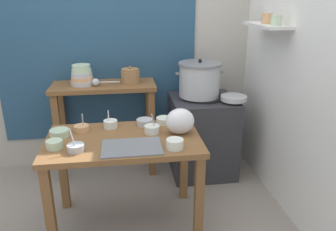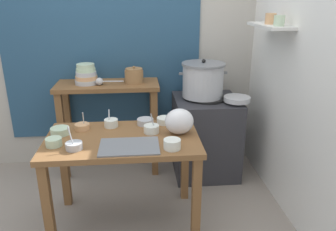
{
  "view_description": "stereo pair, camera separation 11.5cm",
  "coord_description": "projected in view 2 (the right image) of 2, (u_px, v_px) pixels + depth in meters",
  "views": [
    {
      "loc": [
        0.07,
        -2.23,
        1.68
      ],
      "look_at": [
        0.41,
        0.12,
        0.82
      ],
      "focal_mm": 35.62,
      "sensor_mm": 36.0,
      "label": 1
    },
    {
      "loc": [
        0.19,
        -2.25,
        1.68
      ],
      "look_at": [
        0.41,
        0.12,
        0.82
      ],
      "focal_mm": 35.62,
      "sensor_mm": 36.0,
      "label": 2
    }
  ],
  "objects": [
    {
      "name": "ground_plane",
      "position": [
        119.0,
        218.0,
        2.66
      ],
      "size": [
        9.0,
        9.0,
        0.0
      ],
      "primitive_type": "plane",
      "color": "gray"
    },
    {
      "name": "wall_back",
      "position": [
        126.0,
        36.0,
        3.25
      ],
      "size": [
        4.4,
        0.12,
        2.6
      ],
      "color": "#B2ADA3",
      "rests_on": "ground"
    },
    {
      "name": "wall_right",
      "position": [
        297.0,
        48.0,
        2.53
      ],
      "size": [
        0.3,
        3.2,
        2.6
      ],
      "color": "white",
      "rests_on": "ground"
    },
    {
      "name": "prep_table",
      "position": [
        123.0,
        151.0,
        2.43
      ],
      "size": [
        1.1,
        0.66,
        0.72
      ],
      "color": "brown",
      "rests_on": "ground"
    },
    {
      "name": "back_shelf_table",
      "position": [
        109.0,
        106.0,
        3.2
      ],
      "size": [
        0.96,
        0.4,
        0.9
      ],
      "color": "brown",
      "rests_on": "ground"
    },
    {
      "name": "stove_block",
      "position": [
        205.0,
        136.0,
        3.26
      ],
      "size": [
        0.6,
        0.61,
        0.78
      ],
      "color": "#2D2D33",
      "rests_on": "ground"
    },
    {
      "name": "steamer_pot",
      "position": [
        203.0,
        80.0,
        3.08
      ],
      "size": [
        0.45,
        0.4,
        0.35
      ],
      "color": "#B7BABF",
      "rests_on": "stove_block"
    },
    {
      "name": "clay_pot",
      "position": [
        134.0,
        76.0,
        3.12
      ],
      "size": [
        0.17,
        0.17,
        0.16
      ],
      "color": "olive",
      "rests_on": "back_shelf_table"
    },
    {
      "name": "bowl_stack_enamel",
      "position": [
        86.0,
        75.0,
        3.08
      ],
      "size": [
        0.21,
        0.21,
        0.19
      ],
      "color": "#B7BABF",
      "rests_on": "back_shelf_table"
    },
    {
      "name": "ladle",
      "position": [
        100.0,
        81.0,
        3.05
      ],
      "size": [
        0.26,
        0.07,
        0.07
      ],
      "color": "#B7BABF",
      "rests_on": "back_shelf_table"
    },
    {
      "name": "serving_tray",
      "position": [
        129.0,
        146.0,
        2.23
      ],
      "size": [
        0.4,
        0.28,
        0.01
      ],
      "primitive_type": "cube",
      "color": "slate",
      "rests_on": "prep_table"
    },
    {
      "name": "plastic_bag",
      "position": [
        179.0,
        121.0,
        2.42
      ],
      "size": [
        0.21,
        0.16,
        0.19
      ],
      "primitive_type": "ellipsoid",
      "color": "white",
      "rests_on": "prep_table"
    },
    {
      "name": "wide_pan",
      "position": [
        237.0,
        99.0,
        2.99
      ],
      "size": [
        0.24,
        0.24,
        0.04
      ],
      "primitive_type": "cylinder",
      "color": "#B7BABF",
      "rests_on": "stove_block"
    },
    {
      "name": "prep_bowl_0",
      "position": [
        172.0,
        144.0,
        2.2
      ],
      "size": [
        0.12,
        0.12,
        0.07
      ],
      "color": "silver",
      "rests_on": "prep_table"
    },
    {
      "name": "prep_bowl_1",
      "position": [
        74.0,
        145.0,
        2.2
      ],
      "size": [
        0.11,
        0.11,
        0.16
      ],
      "color": "#B7BABF",
      "rests_on": "prep_table"
    },
    {
      "name": "prep_bowl_2",
      "position": [
        111.0,
        123.0,
        2.57
      ],
      "size": [
        0.11,
        0.11,
        0.13
      ],
      "color": "silver",
      "rests_on": "prep_table"
    },
    {
      "name": "prep_bowl_3",
      "position": [
        165.0,
        120.0,
        2.64
      ],
      "size": [
        0.13,
        0.13,
        0.05
      ],
      "color": "silver",
      "rests_on": "prep_table"
    },
    {
      "name": "prep_bowl_4",
      "position": [
        60.0,
        131.0,
        2.43
      ],
      "size": [
        0.14,
        0.14,
        0.05
      ],
      "color": "#B7D1AD",
      "rests_on": "prep_table"
    },
    {
      "name": "prep_bowl_5",
      "position": [
        82.0,
        126.0,
        2.52
      ],
      "size": [
        0.11,
        0.11,
        0.14
      ],
      "color": "tan",
      "rests_on": "prep_table"
    },
    {
      "name": "prep_bowl_6",
      "position": [
        54.0,
        142.0,
        2.24
      ],
      "size": [
        0.11,
        0.11,
        0.06
      ],
      "color": "#B7D1AD",
      "rests_on": "prep_table"
    },
    {
      "name": "prep_bowl_7",
      "position": [
        151.0,
        129.0,
        2.46
      ],
      "size": [
        0.11,
        0.11,
        0.16
      ],
      "color": "silver",
      "rests_on": "prep_table"
    },
    {
      "name": "prep_bowl_8",
      "position": [
        145.0,
        121.0,
        2.62
      ],
      "size": [
        0.13,
        0.13,
        0.05
      ],
      "color": "#B7BABF",
      "rests_on": "prep_table"
    }
  ]
}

